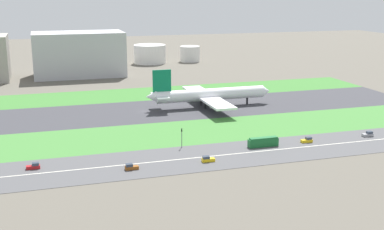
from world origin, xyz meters
TOP-DOWN VIEW (x-y plane):
  - ground_plane at (0.00, 0.00)m, footprint 800.00×800.00m
  - runway at (0.00, 0.00)m, footprint 280.00×46.00m
  - grass_median_north at (0.00, 41.00)m, footprint 280.00×36.00m
  - grass_median_south at (0.00, -41.00)m, footprint 280.00×36.00m
  - highway at (0.00, -73.00)m, footprint 280.00×28.00m
  - highway_centerline at (0.00, -73.00)m, footprint 266.00×0.50m
  - airliner at (33.39, 0.00)m, footprint 65.00×56.00m
  - bus_1 at (32.15, -68.00)m, footprint 11.60×2.50m
  - car_4 at (6.92, -78.00)m, footprint 4.40×1.80m
  - car_5 at (-19.43, -78.00)m, footprint 4.40×1.80m
  - car_1 at (50.61, -68.00)m, footprint 4.40×1.80m
  - car_2 at (77.92, -68.00)m, footprint 4.40×1.80m
  - car_3 at (-49.74, -68.00)m, footprint 4.40×1.80m
  - traffic_light at (2.87, -60.01)m, footprint 0.36×0.50m
  - hangar_building at (-19.68, 114.00)m, footprint 59.74×32.16m
  - fuel_tank_west at (9.87, 159.00)m, footprint 17.64×17.64m
  - fuel_tank_centre at (38.83, 159.00)m, footprint 25.17×25.17m
  - fuel_tank_east at (72.10, 159.00)m, footprint 16.07×16.07m

SIDE VIEW (x-z plane):
  - ground_plane at x=0.00m, z-range 0.00..0.00m
  - runway at x=0.00m, z-range 0.00..0.10m
  - grass_median_north at x=0.00m, z-range 0.00..0.10m
  - grass_median_south at x=0.00m, z-range 0.00..0.10m
  - highway at x=0.00m, z-range 0.00..0.10m
  - highway_centerline at x=0.00m, z-range 0.10..0.11m
  - car_4 at x=6.92m, z-range -0.08..1.92m
  - car_5 at x=-19.43m, z-range -0.08..1.92m
  - car_1 at x=50.61m, z-range -0.08..1.92m
  - car_2 at x=77.92m, z-range -0.08..1.92m
  - car_3 at x=-49.74m, z-range -0.08..1.92m
  - bus_1 at x=32.15m, z-range 0.07..3.57m
  - traffic_light at x=2.87m, z-range 0.69..7.89m
  - fuel_tank_west at x=9.87m, z-range 0.00..12.30m
  - airliner at x=33.39m, z-range -3.62..16.08m
  - fuel_tank_east at x=72.10m, z-range 0.00..12.48m
  - fuel_tank_centre at x=38.83m, z-range 0.00..14.64m
  - hangar_building at x=-19.68m, z-range 0.00..29.48m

